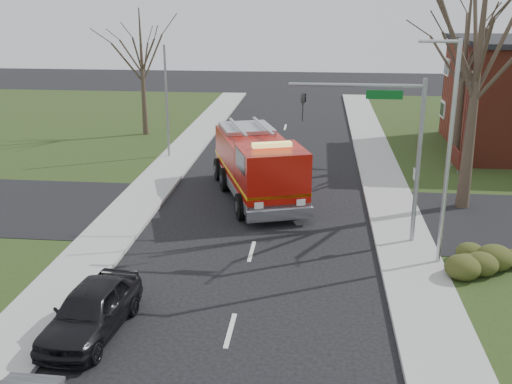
# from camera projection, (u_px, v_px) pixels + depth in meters

# --- Properties ---
(ground) EXTENTS (120.00, 120.00, 0.00)m
(ground) POSITION_uv_depth(u_px,v_px,m) (252.00, 252.00, 24.02)
(ground) COLOR black
(ground) RESTS_ON ground
(sidewalk_right) EXTENTS (2.40, 80.00, 0.15)m
(sidewalk_right) POSITION_uv_depth(u_px,v_px,m) (409.00, 256.00, 23.39)
(sidewalk_right) COLOR #9F9F99
(sidewalk_right) RESTS_ON ground
(sidewalk_left) EXTENTS (2.40, 80.00, 0.15)m
(sidewalk_left) POSITION_uv_depth(u_px,v_px,m) (102.00, 244.00, 24.60)
(sidewalk_left) COLOR #9F9F99
(sidewalk_left) RESTS_ON ground
(health_center_sign) EXTENTS (0.12, 2.00, 1.40)m
(health_center_sign) POSITION_uv_depth(u_px,v_px,m) (456.00, 158.00, 34.53)
(health_center_sign) COLOR #501712
(health_center_sign) RESTS_ON ground
(hedge_corner) EXTENTS (2.80, 2.00, 0.90)m
(hedge_corner) POSITION_uv_depth(u_px,v_px,m) (491.00, 258.00, 22.01)
(hedge_corner) COLOR #2F3814
(hedge_corner) RESTS_ON lawn_right
(bare_tree_near) EXTENTS (6.00, 6.00, 12.00)m
(bare_tree_near) POSITION_uv_depth(u_px,v_px,m) (479.00, 52.00, 26.45)
(bare_tree_near) COLOR #372D20
(bare_tree_near) RESTS_ON ground
(bare_tree_far) EXTENTS (5.25, 5.25, 10.50)m
(bare_tree_far) POSITION_uv_depth(u_px,v_px,m) (465.00, 55.00, 35.10)
(bare_tree_far) COLOR #372D20
(bare_tree_far) RESTS_ON ground
(bare_tree_left) EXTENTS (4.50, 4.50, 9.00)m
(bare_tree_left) POSITION_uv_depth(u_px,v_px,m) (142.00, 59.00, 42.16)
(bare_tree_left) COLOR #372D20
(bare_tree_left) RESTS_ON ground
(traffic_signal_mast) EXTENTS (5.29, 0.18, 6.80)m
(traffic_signal_mast) POSITION_uv_depth(u_px,v_px,m) (387.00, 131.00, 23.46)
(traffic_signal_mast) COLOR gray
(traffic_signal_mast) RESTS_ON ground
(streetlight_pole) EXTENTS (1.48, 0.16, 8.40)m
(streetlight_pole) POSITION_uv_depth(u_px,v_px,m) (448.00, 149.00, 21.43)
(streetlight_pole) COLOR #B7BABF
(streetlight_pole) RESTS_ON ground
(utility_pole_far) EXTENTS (0.14, 0.14, 7.00)m
(utility_pole_far) POSITION_uv_depth(u_px,v_px,m) (167.00, 103.00, 36.82)
(utility_pole_far) COLOR gray
(utility_pole_far) RESTS_ON ground
(fire_engine) EXTENTS (5.61, 9.21, 3.51)m
(fire_engine) POSITION_uv_depth(u_px,v_px,m) (258.00, 168.00, 29.95)
(fire_engine) COLOR #A10F07
(fire_engine) RESTS_ON ground
(parked_car_maroon) EXTENTS (2.26, 4.69, 1.54)m
(parked_car_maroon) POSITION_uv_depth(u_px,v_px,m) (91.00, 310.00, 18.00)
(parked_car_maroon) COLOR black
(parked_car_maroon) RESTS_ON ground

